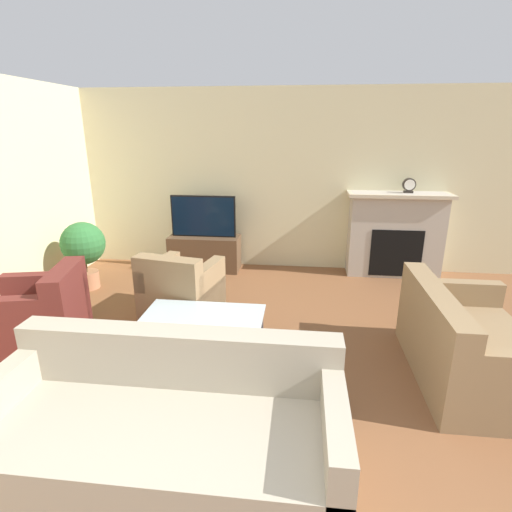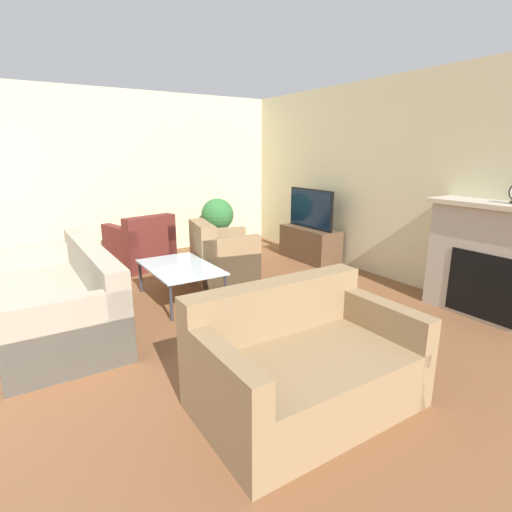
# 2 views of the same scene
# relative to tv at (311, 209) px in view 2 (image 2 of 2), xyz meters

# --- Properties ---
(wall_back) EXTENTS (8.67, 0.06, 2.70)m
(wall_back) POSITION_rel_tv_xyz_m (0.92, 0.33, 0.50)
(wall_back) COLOR beige
(wall_back) RESTS_ON ground_plane
(wall_left) EXTENTS (0.06, 8.08, 2.70)m
(wall_left) POSITION_rel_tv_xyz_m (-1.94, -2.24, 0.50)
(wall_left) COLOR beige
(wall_left) RESTS_ON ground_plane
(fireplace) EXTENTS (1.46, 0.45, 1.24)m
(fireplace) POSITION_rel_tv_xyz_m (2.86, 0.11, -0.20)
(fireplace) COLOR #B2A899
(fireplace) RESTS_ON ground_plane
(tv_stand) EXTENTS (1.08, 0.44, 0.53)m
(tv_stand) POSITION_rel_tv_xyz_m (0.00, 0.00, -0.58)
(tv_stand) COLOR brown
(tv_stand) RESTS_ON ground_plane
(tv) EXTENTS (0.99, 0.06, 0.63)m
(tv) POSITION_rel_tv_xyz_m (0.00, 0.00, 0.00)
(tv) COLOR black
(tv) RESTS_ON tv_stand
(couch_sectional) EXTENTS (2.23, 0.98, 0.82)m
(couch_sectional) POSITION_rel_tv_xyz_m (0.66, -3.81, -0.56)
(couch_sectional) COLOR #9E937F
(couch_sectional) RESTS_ON ground_plane
(couch_loveseat) EXTENTS (0.96, 1.50, 0.82)m
(couch_loveseat) POSITION_rel_tv_xyz_m (2.96, -2.55, -0.56)
(couch_loveseat) COLOR #8C704C
(couch_loveseat) RESTS_ON ground_plane
(armchair_by_window) EXTENTS (1.01, 0.96, 0.82)m
(armchair_by_window) POSITION_rel_tv_xyz_m (-1.11, -2.44, -0.55)
(armchair_by_window) COLOR #5B231E
(armchair_by_window) RESTS_ON ground_plane
(armchair_accent) EXTENTS (0.89, 0.94, 0.82)m
(armchair_accent) POSITION_rel_tv_xyz_m (0.13, -1.69, -0.55)
(armchair_accent) COLOR #8C704C
(armchair_accent) RESTS_ON ground_plane
(coffee_table) EXTENTS (1.15, 0.73, 0.42)m
(coffee_table) POSITION_rel_tv_xyz_m (0.57, -2.48, -0.46)
(coffee_table) COLOR #333338
(coffee_table) RESTS_ON ground_plane
(potted_plant) EXTENTS (0.58, 0.58, 0.93)m
(potted_plant) POSITION_rel_tv_xyz_m (-1.43, -0.94, -0.26)
(potted_plant) COLOR #AD704C
(potted_plant) RESTS_ON ground_plane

